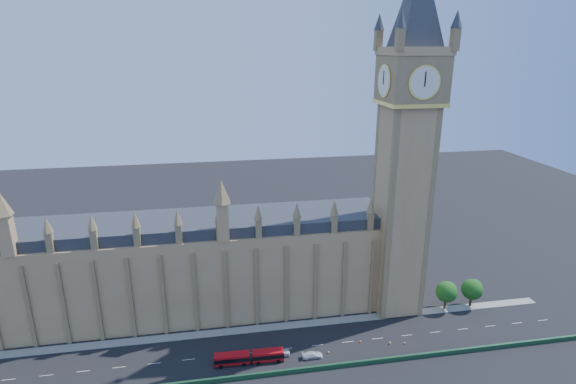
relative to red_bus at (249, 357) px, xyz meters
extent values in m
plane|color=black|center=(5.63, 3.58, -1.48)|extent=(400.00, 400.00, 0.00)
cube|color=#AB8253|center=(-19.37, 25.58, 11.02)|extent=(120.00, 20.00, 25.00)
cube|color=#2D3035|center=(-19.37, 25.58, 25.02)|extent=(120.00, 18.00, 3.00)
cube|color=#AB8253|center=(43.63, 17.58, 27.52)|extent=(12.00, 12.00, 58.00)
cube|color=olive|center=(43.63, 17.58, 62.52)|extent=(14.00, 14.00, 12.00)
cylinder|color=silver|center=(43.63, 10.43, 62.52)|extent=(7.20, 0.30, 7.20)
cube|color=#AB8253|center=(43.63, 17.58, 69.52)|extent=(14.50, 14.50, 2.00)
cube|color=#1E4C2D|center=(5.63, -5.42, -0.88)|extent=(160.00, 0.60, 1.20)
cube|color=gray|center=(5.63, 13.08, -1.40)|extent=(160.00, 3.00, 0.16)
cylinder|color=#382619|center=(57.63, 13.58, 0.52)|extent=(0.70, 0.70, 4.00)
sphere|color=#164512|center=(57.63, 13.58, 4.02)|extent=(6.00, 6.00, 6.00)
sphere|color=#164512|center=(58.43, 13.88, 4.62)|extent=(4.38, 4.38, 4.38)
cylinder|color=#382619|center=(65.63, 13.58, 0.52)|extent=(0.70, 0.70, 4.00)
sphere|color=#164512|center=(65.63, 13.58, 4.02)|extent=(6.00, 6.00, 6.00)
sphere|color=#164512|center=(66.43, 13.88, 4.62)|extent=(4.38, 4.38, 4.38)
cube|color=#B60C12|center=(-4.00, 0.12, -0.08)|extent=(8.47, 2.59, 2.80)
cube|color=#B60C12|center=(4.49, -0.14, -0.08)|extent=(7.54, 2.56, 2.80)
cube|color=black|center=(-4.00, 0.12, 0.26)|extent=(8.53, 2.64, 1.06)
cube|color=black|center=(4.49, -0.14, 0.26)|extent=(7.59, 2.61, 1.06)
cylinder|color=black|center=(0.01, 0.00, -0.22)|extent=(0.83, 2.26, 2.24)
cylinder|color=black|center=(-6.73, -0.97, -1.01)|extent=(0.94, 0.31, 0.93)
cylinder|color=black|center=(-6.66, 1.37, -1.01)|extent=(0.94, 0.31, 0.93)
cylinder|color=black|center=(-1.35, -1.13, -1.01)|extent=(0.94, 0.31, 0.93)
cylinder|color=black|center=(-1.28, 1.21, -1.01)|extent=(0.94, 0.31, 0.93)
cylinder|color=black|center=(2.07, -1.23, -1.01)|extent=(0.94, 0.31, 0.93)
cylinder|color=black|center=(2.14, 1.10, -1.01)|extent=(0.94, 0.31, 0.93)
cylinder|color=black|center=(6.85, -1.37, -1.01)|extent=(0.94, 0.31, 0.93)
cylinder|color=black|center=(6.92, 0.96, -1.01)|extent=(0.94, 0.31, 0.93)
imported|color=#42454A|center=(3.63, 0.42, -0.75)|extent=(4.35, 1.96, 1.45)
imported|color=#A8AAB0|center=(7.63, 1.41, -0.66)|extent=(5.12, 2.30, 1.63)
imported|color=white|center=(15.30, -0.81, -0.75)|extent=(5.06, 2.11, 1.46)
cube|color=black|center=(19.63, 0.02, -1.46)|extent=(0.50, 0.50, 0.04)
cone|color=#D6560B|center=(19.63, 0.02, -1.14)|extent=(0.55, 0.55, 0.67)
cylinder|color=white|center=(19.63, 0.02, -1.04)|extent=(0.33, 0.33, 0.12)
cube|color=black|center=(28.75, 2.72, -1.46)|extent=(0.49, 0.49, 0.04)
cone|color=#E35C0B|center=(28.75, 2.72, -1.13)|extent=(0.54, 0.54, 0.69)
cylinder|color=white|center=(28.75, 2.72, -1.03)|extent=(0.34, 0.34, 0.12)
cube|color=black|center=(35.91, 0.89, -1.45)|extent=(0.58, 0.58, 0.04)
cone|color=orange|center=(35.91, 0.89, -1.09)|extent=(0.64, 0.64, 0.78)
cylinder|color=white|center=(35.91, 0.89, -0.97)|extent=(0.38, 0.38, 0.13)
cube|color=black|center=(39.63, 0.23, -1.46)|extent=(0.43, 0.43, 0.04)
cone|color=#EB5C0C|center=(39.63, 0.23, -1.15)|extent=(0.48, 0.48, 0.65)
cylinder|color=white|center=(39.63, 0.23, -1.06)|extent=(0.32, 0.32, 0.11)
camera|label=1|loc=(-6.22, -89.89, 70.19)|focal=28.00mm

